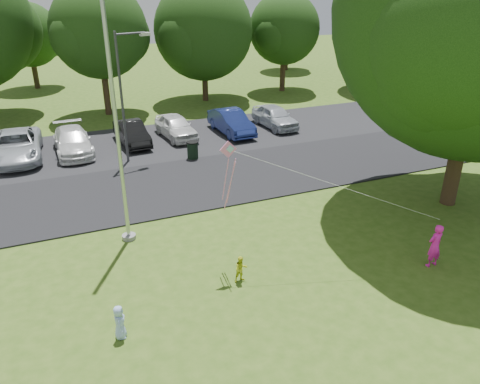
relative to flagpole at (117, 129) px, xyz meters
name	(u,v)px	position (x,y,z in m)	size (l,w,h in m)	color
ground	(276,293)	(3.50, -5.00, -4.17)	(120.00, 120.00, 0.00)	#385817
park_road	(189,183)	(3.50, 4.00, -4.14)	(60.00, 6.00, 0.06)	black
parking_strip	(156,142)	(3.50, 10.50, -4.14)	(42.00, 7.00, 0.06)	black
flagpole	(117,129)	(0.00, 0.00, 0.00)	(0.50, 0.50, 10.00)	#B7BABF
street_lamp	(125,86)	(1.68, 7.95, -0.27)	(1.80, 0.60, 6.49)	#3F3F44
trash_can	(193,150)	(4.67, 7.03, -3.68)	(0.61, 0.61, 0.96)	black
tree_row	(143,25)	(5.09, 19.23, 1.55)	(64.35, 11.94, 10.88)	#332316
horizon_trees	(149,31)	(7.56, 28.88, 0.14)	(77.46, 7.20, 7.02)	#332316
parked_cars	(136,132)	(2.40, 10.47, -3.42)	(17.19, 5.25, 1.44)	#B2B7BF
woman	(435,246)	(8.95, -5.65, -3.40)	(0.56, 0.36, 1.52)	#FF21BC
child_yellow	(241,269)	(2.77, -4.01, -3.72)	(0.43, 0.33, 0.88)	#CDD521
child_blue	(120,322)	(-1.16, -5.11, -3.67)	(0.48, 0.31, 0.99)	#A5C1FD
kite	(236,165)	(2.98, -3.09, -0.62)	(6.44, 2.90, 2.61)	pink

